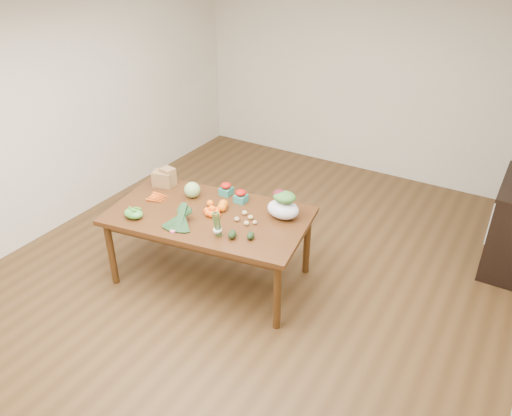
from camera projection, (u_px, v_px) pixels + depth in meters
The scene contains 24 objects.
floor at pixel (254, 274), 5.15m from camera, with size 6.00×6.00×0.00m, color #53381C.
room_walls at pixel (254, 154), 4.48m from camera, with size 5.02×6.02×2.70m.
dining_table at pixel (211, 246), 4.94m from camera, with size 1.88×1.05×0.75m, color #472410.
dish_towel at pixel (491, 219), 5.04m from camera, with size 0.02×0.28×0.45m, color white.
paper_bag at pixel (163, 177), 5.21m from camera, with size 0.28×0.23×0.20m, color olive, non-canonical shape.
cabbage at pixel (192, 190), 5.00m from camera, with size 0.16×0.16×0.16m, color #A2C370.
strawberry_basket_a at pixel (226, 190), 5.06m from camera, with size 0.11×0.11×0.10m, color #B01C0B, non-canonical shape.
strawberry_basket_b at pixel (241, 197), 4.92m from camera, with size 0.11×0.11×0.10m, color #B81A0C, non-canonical shape.
orange_a at pixel (210, 203), 4.85m from camera, with size 0.07×0.07×0.07m, color orange.
orange_b at pixel (223, 204), 4.82m from camera, with size 0.09×0.09×0.09m, color orange.
orange_c at pixel (222, 207), 4.77m from camera, with size 0.09×0.09×0.09m, color orange.
mandarin_cluster at pixel (213, 210), 4.70m from camera, with size 0.18×0.18×0.10m, color #FF630F, non-canonical shape.
carrots at pixel (158, 198), 5.00m from camera, with size 0.22×0.19×0.03m, color #DE5012, non-canonical shape.
snap_pea_bag at pixel (134, 213), 4.67m from camera, with size 0.20×0.15×0.09m, color green.
kale_bunch at pixel (178, 219), 4.50m from camera, with size 0.32×0.40×0.16m, color black, non-canonical shape.
asparagus_bundle at pixel (217, 224), 4.35m from camera, with size 0.08×0.08×0.25m, color #59823B, non-canonical shape.
potato_a at pixel (237, 219), 4.62m from camera, with size 0.05×0.04×0.04m, color tan.
potato_b at pixel (246, 223), 4.56m from camera, with size 0.05×0.05×0.04m, color #CFBE77.
potato_c at pixel (251, 217), 4.65m from camera, with size 0.05×0.05×0.04m, color tan.
potato_d at pixel (245, 213), 4.72m from camera, with size 0.05×0.05×0.04m, color #D5BD7B.
potato_e at pixel (255, 222), 4.57m from camera, with size 0.04×0.04×0.04m, color tan.
avocado_a at pixel (232, 234), 4.37m from camera, with size 0.07×0.11×0.07m, color black.
avocado_b at pixel (251, 236), 4.36m from camera, with size 0.06×0.10×0.06m, color black.
salad_bag at pixel (283, 206), 4.63m from camera, with size 0.31×0.23×0.24m, color silver, non-canonical shape.
Camera 1 is at (2.13, -3.52, 3.17)m, focal length 35.00 mm.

